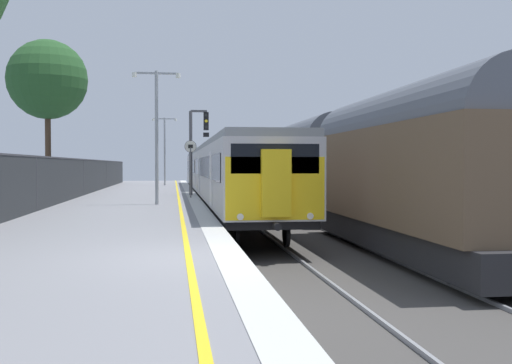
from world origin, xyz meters
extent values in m
cube|color=gray|center=(-2.50, 0.00, -0.50)|extent=(6.40, 110.00, 1.00)
cube|color=silver|center=(0.40, 0.00, 0.01)|extent=(0.60, 110.00, 0.01)
cube|color=yellow|center=(-0.35, 0.00, 0.01)|extent=(0.12, 110.00, 0.01)
cube|color=gray|center=(1.38, 0.00, -0.96)|extent=(0.07, 110.00, 0.08)
cube|color=gray|center=(2.82, 0.00, -0.96)|extent=(0.07, 110.00, 0.08)
cube|color=gray|center=(5.38, 0.00, -0.96)|extent=(0.07, 110.00, 0.08)
cube|color=#B7B7BC|center=(2.10, 15.57, 1.27)|extent=(2.80, 20.64, 2.30)
cube|color=black|center=(2.10, 15.57, -0.01)|extent=(2.64, 20.04, 0.25)
cube|color=gray|center=(2.10, 15.57, 2.54)|extent=(2.68, 20.64, 0.24)
cube|color=black|center=(0.69, 15.57, 1.57)|extent=(0.02, 19.04, 0.84)
cube|color=silver|center=(0.69, 10.41, 1.17)|extent=(0.03, 1.10, 1.90)
cube|color=silver|center=(0.69, 20.73, 1.17)|extent=(0.03, 1.10, 1.90)
cylinder|color=black|center=(1.32, 7.85, -0.50)|extent=(0.12, 0.84, 0.84)
cylinder|color=black|center=(2.88, 7.85, -0.50)|extent=(0.12, 0.84, 0.84)
cylinder|color=black|center=(1.32, 23.29, -0.50)|extent=(0.12, 0.84, 0.84)
cylinder|color=black|center=(2.88, 23.29, -0.50)|extent=(0.12, 0.84, 0.84)
cube|color=#B7B7BC|center=(2.10, 36.81, 1.27)|extent=(2.80, 20.64, 2.30)
cube|color=black|center=(2.10, 36.81, -0.01)|extent=(2.64, 20.04, 0.25)
cube|color=gray|center=(2.10, 36.81, 2.54)|extent=(2.68, 20.64, 0.24)
cube|color=black|center=(0.69, 36.81, 1.57)|extent=(0.02, 19.04, 0.84)
cube|color=silver|center=(0.69, 31.65, 1.17)|extent=(0.03, 1.10, 1.90)
cube|color=silver|center=(0.69, 41.97, 1.17)|extent=(0.03, 1.10, 1.90)
cylinder|color=black|center=(1.32, 29.09, -0.50)|extent=(0.12, 0.84, 0.84)
cylinder|color=black|center=(2.88, 29.09, -0.50)|extent=(0.12, 0.84, 0.84)
cylinder|color=black|center=(1.32, 44.53, -0.50)|extent=(0.12, 0.84, 0.84)
cylinder|color=black|center=(2.88, 44.53, -0.50)|extent=(0.12, 0.84, 0.84)
cube|color=yellow|center=(2.10, 5.29, 1.02)|extent=(2.70, 0.10, 1.70)
cube|color=black|center=(2.10, 5.28, 1.82)|extent=(2.40, 0.08, 0.80)
cube|color=yellow|center=(2.10, 5.15, 1.17)|extent=(0.80, 0.24, 1.80)
cylinder|color=white|center=(1.15, 5.23, 0.27)|extent=(0.18, 0.06, 0.18)
cylinder|color=white|center=(3.05, 5.23, 0.27)|extent=(0.18, 0.06, 0.18)
cylinder|color=black|center=(2.10, 5.00, 0.02)|extent=(0.20, 0.35, 0.20)
cube|color=black|center=(2.10, 36.81, 2.79)|extent=(0.60, 0.90, 0.20)
cube|color=#232326|center=(6.10, 6.10, -0.38)|extent=(2.30, 13.21, 0.79)
cube|color=brown|center=(6.10, 6.10, 1.36)|extent=(2.60, 12.41, 2.69)
cylinder|color=#515660|center=(6.10, 6.10, 2.71)|extent=(2.39, 12.01, 2.39)
cylinder|color=black|center=(5.32, 1.49, -0.50)|extent=(0.12, 0.84, 0.84)
cylinder|color=black|center=(5.32, 10.70, -0.50)|extent=(0.12, 0.84, 0.84)
cylinder|color=black|center=(6.88, 10.70, -0.50)|extent=(0.12, 0.84, 0.84)
cube|color=#232326|center=(6.10, 20.11, -0.38)|extent=(2.30, 13.21, 0.79)
cube|color=brown|center=(6.10, 20.11, 1.36)|extent=(2.60, 12.41, 2.69)
cylinder|color=#515660|center=(6.10, 20.11, 2.71)|extent=(2.39, 12.01, 2.39)
cylinder|color=black|center=(5.32, 15.50, -0.50)|extent=(0.12, 0.84, 0.84)
cylinder|color=black|center=(6.88, 15.50, -0.50)|extent=(0.12, 0.84, 0.84)
cylinder|color=black|center=(5.32, 24.71, -0.50)|extent=(0.12, 0.84, 0.84)
cylinder|color=black|center=(6.88, 24.71, -0.50)|extent=(0.12, 0.84, 0.84)
cylinder|color=#47474C|center=(0.35, 23.22, 2.31)|extent=(0.18, 0.18, 4.63)
cube|color=#47474C|center=(0.80, 23.22, 4.63)|extent=(0.90, 0.12, 0.12)
cube|color=black|center=(1.20, 23.22, 4.08)|extent=(0.28, 0.20, 1.00)
cylinder|color=black|center=(1.20, 23.10, 4.40)|extent=(0.16, 0.04, 0.16)
cylinder|color=yellow|center=(1.20, 23.10, 4.08)|extent=(0.16, 0.04, 0.16)
cylinder|color=black|center=(1.20, 23.10, 3.76)|extent=(0.16, 0.04, 0.16)
cube|color=black|center=(1.20, 23.22, 3.33)|extent=(0.32, 0.16, 0.24)
cylinder|color=#59595B|center=(0.25, 20.06, 1.26)|extent=(0.08, 0.08, 2.53)
cylinder|color=black|center=(0.25, 20.05, 2.58)|extent=(0.59, 0.02, 0.59)
cylinder|color=silver|center=(0.25, 20.04, 2.58)|extent=(0.56, 0.02, 0.56)
cube|color=black|center=(0.25, 20.03, 2.58)|extent=(0.24, 0.01, 0.18)
cylinder|color=#93999E|center=(-1.29, 15.01, 2.78)|extent=(0.14, 0.14, 5.56)
cube|color=#93999E|center=(-0.84, 15.01, 5.46)|extent=(0.90, 0.08, 0.08)
cylinder|color=silver|center=(-0.39, 15.01, 5.38)|extent=(0.20, 0.20, 0.18)
cube|color=#93999E|center=(-1.74, 15.01, 5.46)|extent=(0.90, 0.08, 0.08)
cylinder|color=silver|center=(-2.19, 15.01, 5.38)|extent=(0.20, 0.20, 0.18)
cylinder|color=#93999E|center=(-1.29, 39.66, 2.75)|extent=(0.14, 0.14, 5.50)
cube|color=#93999E|center=(-0.84, 39.66, 5.40)|extent=(0.90, 0.08, 0.08)
cylinder|color=silver|center=(-0.39, 39.66, 5.32)|extent=(0.20, 0.20, 0.18)
cube|color=#93999E|center=(-1.74, 39.66, 5.40)|extent=(0.90, 0.08, 0.08)
cylinder|color=silver|center=(-2.19, 39.66, 5.32)|extent=(0.20, 0.20, 0.18)
cylinder|color=#38383D|center=(-5.45, 11.69, 0.98)|extent=(0.07, 0.07, 1.96)
cylinder|color=#38383D|center=(-5.45, 23.38, 0.98)|extent=(0.07, 0.07, 1.96)
cylinder|color=#38383D|center=(-5.45, 35.06, 0.98)|extent=(0.07, 0.07, 1.96)
cylinder|color=#38383D|center=(-5.45, 46.75, 0.98)|extent=(0.07, 0.07, 1.96)
cylinder|color=#473323|center=(-7.11, 22.46, 2.49)|extent=(0.30, 0.30, 4.98)
sphere|color=#234C23|center=(-7.11, 22.46, 6.12)|extent=(4.14, 4.14, 4.14)
sphere|color=#234C23|center=(-7.11, 22.57, 5.60)|extent=(3.10, 3.10, 3.10)
camera|label=1|loc=(-0.62, -11.10, 1.65)|focal=43.42mm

